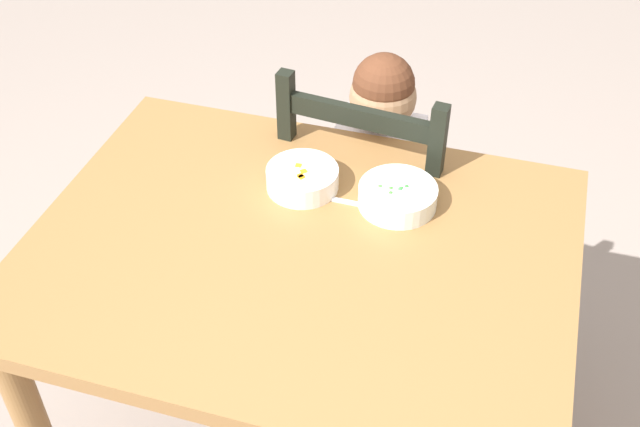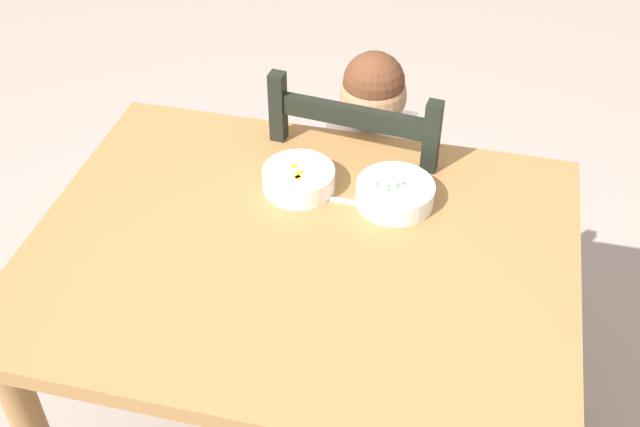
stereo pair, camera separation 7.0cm
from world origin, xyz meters
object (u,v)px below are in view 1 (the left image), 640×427
bowl_of_peas (398,196)px  child_figure (376,170)px  bowl_of_carrots (302,178)px  dining_chair (372,218)px  spoon (331,198)px  dining_table (300,286)px

bowl_of_peas → child_figure: bearing=110.8°
bowl_of_carrots → bowl_of_peas: bearing=0.0°
dining_chair → child_figure: size_ratio=1.00×
dining_chair → bowl_of_carrots: (-0.11, -0.30, 0.34)m
bowl_of_peas → spoon: size_ratio=1.28×
dining_table → bowl_of_peas: 0.30m
child_figure → spoon: child_figure is taller
dining_table → spoon: spoon is taller
bowl_of_peas → bowl_of_carrots: same height
spoon → bowl_of_carrots: bearing=161.1°
dining_table → bowl_of_carrots: 0.25m
dining_table → spoon: size_ratio=8.39×
dining_chair → bowl_of_carrots: 0.47m
dining_chair → spoon: 0.46m
dining_table → child_figure: bearing=83.2°
dining_chair → dining_table: bearing=-96.0°
bowl_of_peas → bowl_of_carrots: size_ratio=1.06×
spoon → child_figure: bearing=83.5°
child_figure → dining_table: bearing=-96.8°
dining_table → bowl_of_carrots: size_ratio=6.95×
dining_table → bowl_of_peas: bearing=48.8°
dining_chair → spoon: (-0.03, -0.32, 0.32)m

